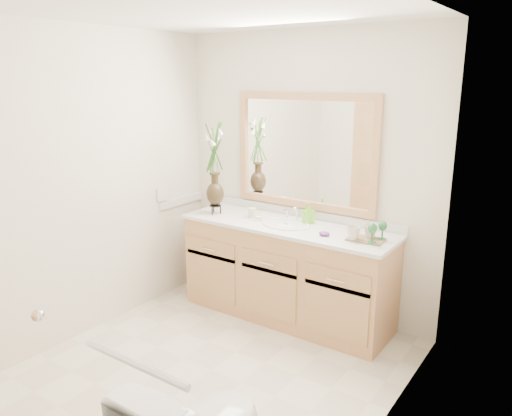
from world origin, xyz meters
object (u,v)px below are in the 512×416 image
Objects in this scene: flower_vase at (214,156)px; soap_bottle at (308,214)px; tray at (366,240)px; tumbler at (252,213)px.

soap_bottle is (0.83, 0.21, -0.44)m from flower_vase.
soap_bottle is 0.61m from tray.
tumbler is (0.35, 0.08, -0.47)m from flower_vase.
soap_bottle is at bearing 14.45° from flower_vase.
flower_vase is at bearing 178.60° from tray.
soap_bottle reaches higher than tumbler.
tumbler is 0.32× the size of tray.
tray is at bearing 7.50° from soap_bottle.
soap_bottle is at bearing 160.84° from tray.
tray is (1.06, -0.03, -0.04)m from tumbler.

